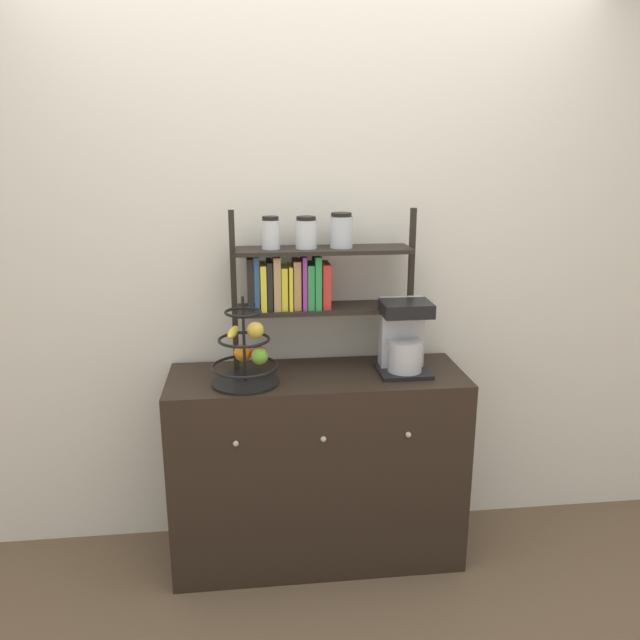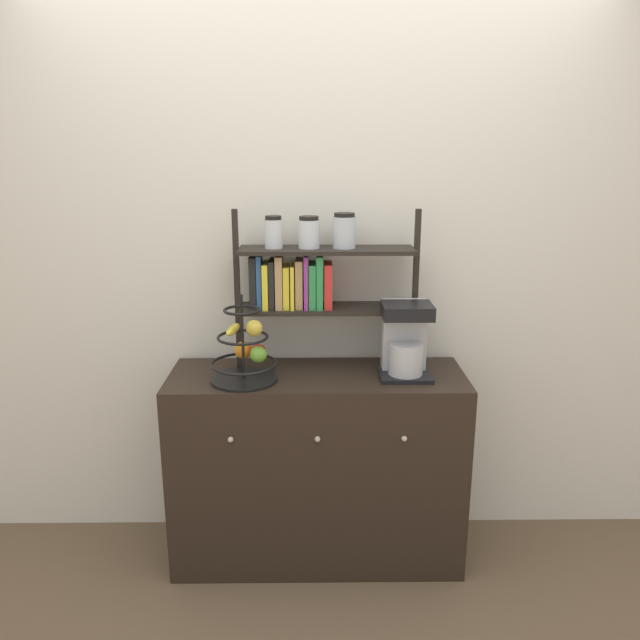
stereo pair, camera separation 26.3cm
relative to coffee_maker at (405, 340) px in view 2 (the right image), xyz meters
The scene contains 6 objects.
ground_plane 1.13m from the coffee_maker, 149.69° to the right, with size 12.00×12.00×0.00m, color brown.
wall_back 0.53m from the coffee_maker, 144.05° to the left, with size 7.00×0.05×2.60m, color silver.
sideboard 0.71m from the coffee_maker, behind, with size 1.28×0.46×0.88m.
coffee_maker is the anchor object (origin of this frame).
fruit_stand 0.68m from the coffee_maker, behind, with size 0.28×0.28×0.37m.
shelf_hutch 0.51m from the coffee_maker, 164.27° to the left, with size 0.80×0.20×0.70m.
Camera 2 is at (-0.02, -2.32, 1.82)m, focal length 35.00 mm.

